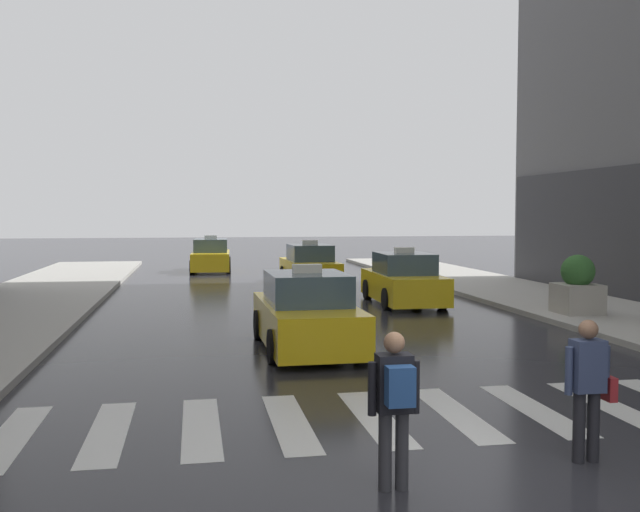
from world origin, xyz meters
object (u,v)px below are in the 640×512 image
object	(u,v)px
taxi_lead	(306,315)
pedestrian_with_handbag	(588,382)
taxi_fourth	(211,257)
planter_mid_block	(578,287)
taxi_second	(403,281)
taxi_third	(310,267)
pedestrian_with_backpack	(395,398)

from	to	relation	value
taxi_lead	pedestrian_with_handbag	world-z (taller)	taxi_lead
taxi_lead	taxi_fourth	bearing A→B (deg)	94.16
taxi_lead	pedestrian_with_handbag	distance (m)	7.57
pedestrian_with_handbag	planter_mid_block	size ratio (longest dim) A/B	1.03
taxi_second	taxi_fourth	world-z (taller)	same
taxi_lead	taxi_fourth	xyz separation A→B (m)	(-1.49, 20.48, 0.00)
taxi_lead	taxi_third	distance (m)	13.51
pedestrian_with_handbag	planter_mid_block	xyz separation A→B (m)	(5.84, 10.21, -0.06)
pedestrian_with_backpack	planter_mid_block	xyz separation A→B (m)	(8.27, 10.65, -0.10)
taxi_lead	pedestrian_with_backpack	bearing A→B (deg)	-92.38
taxi_third	pedestrian_with_backpack	distance (m)	21.18
taxi_third	pedestrian_with_backpack	bearing A→B (deg)	-97.01
taxi_lead	pedestrian_with_handbag	bearing A→B (deg)	-73.83
pedestrian_with_handbag	pedestrian_with_backpack	bearing A→B (deg)	-169.75
taxi_third	taxi_lead	bearing A→B (deg)	-99.65
taxi_lead	planter_mid_block	world-z (taller)	taxi_lead
taxi_lead	pedestrian_with_backpack	world-z (taller)	taxi_lead
taxi_fourth	pedestrian_with_backpack	bearing A→B (deg)	-87.62
taxi_second	pedestrian_with_handbag	distance (m)	14.23
taxi_third	pedestrian_with_handbag	xyz separation A→B (m)	(-0.16, -20.58, 0.21)
taxi_second	taxi_third	world-z (taller)	same
taxi_fourth	pedestrian_with_backpack	distance (m)	28.22
taxi_second	planter_mid_block	xyz separation A→B (m)	(3.74, -3.87, 0.15)
taxi_lead	taxi_second	xyz separation A→B (m)	(4.20, 6.81, 0.00)
taxi_lead	taxi_fourth	size ratio (longest dim) A/B	0.99
taxi_fourth	taxi_third	bearing A→B (deg)	-62.36
taxi_lead	taxi_third	xyz separation A→B (m)	(2.27, 13.31, 0.00)
taxi_third	pedestrian_with_handbag	world-z (taller)	taxi_third
taxi_lead	taxi_fourth	world-z (taller)	same
taxi_fourth	planter_mid_block	size ratio (longest dim) A/B	2.88
taxi_second	planter_mid_block	bearing A→B (deg)	-45.92
taxi_second	pedestrian_with_handbag	size ratio (longest dim) A/B	2.78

